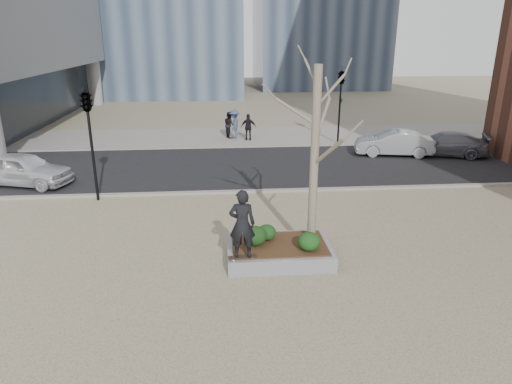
{
  "coord_description": "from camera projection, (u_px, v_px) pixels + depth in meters",
  "views": [
    {
      "loc": [
        -0.66,
        -11.88,
        6.21
      ],
      "look_at": [
        0.5,
        2.0,
        1.4
      ],
      "focal_mm": 32.0,
      "sensor_mm": 36.0,
      "label": 1
    }
  ],
  "objects": [
    {
      "name": "pedestrian_b",
      "position": [
        234.0,
        124.0,
        28.4
      ],
      "size": [
        0.89,
        1.29,
        1.82
      ],
      "primitive_type": "imported",
      "rotation": [
        0.0,
        0.0,
        4.52
      ],
      "color": "#3B466B",
      "rests_on": "far_sidewalk"
    },
    {
      "name": "pedestrian_a",
      "position": [
        229.0,
        125.0,
        28.74
      ],
      "size": [
        0.84,
        0.95,
        1.63
      ],
      "primitive_type": "imported",
      "rotation": [
        0.0,
        0.0,
        1.91
      ],
      "color": "black",
      "rests_on": "far_sidewalk"
    },
    {
      "name": "street",
      "position": [
        233.0,
        166.0,
        22.69
      ],
      "size": [
        60.0,
        8.0,
        0.02
      ],
      "primitive_type": "cube",
      "color": "black",
      "rests_on": "ground"
    },
    {
      "name": "skateboarder",
      "position": [
        242.0,
        224.0,
        12.04
      ],
      "size": [
        0.72,
        0.49,
        1.91
      ],
      "primitive_type": "imported",
      "rotation": [
        0.0,
        0.0,
        3.09
      ],
      "color": "black",
      "rests_on": "skateboard"
    },
    {
      "name": "car_third",
      "position": [
        445.0,
        144.0,
        24.56
      ],
      "size": [
        4.72,
        3.16,
        1.27
      ],
      "primitive_type": "imported",
      "rotation": [
        0.0,
        0.0,
        4.37
      ],
      "color": "#5A5B67",
      "rests_on": "street"
    },
    {
      "name": "shrub_left",
      "position": [
        255.0,
        236.0,
        13.03
      ],
      "size": [
        0.66,
        0.66,
        0.56
      ],
      "primitive_type": "ellipsoid",
      "color": "black",
      "rests_on": "planter_mulch"
    },
    {
      "name": "sycamore_tree",
      "position": [
        316.0,
        128.0,
        12.48
      ],
      "size": [
        2.8,
        2.8,
        6.6
      ],
      "primitive_type": null,
      "color": "gray",
      "rests_on": "planter_mulch"
    },
    {
      "name": "pedestrian_c",
      "position": [
        248.0,
        127.0,
        28.04
      ],
      "size": [
        0.98,
        0.46,
        1.62
      ],
      "primitive_type": "imported",
      "rotation": [
        0.0,
        0.0,
        3.07
      ],
      "color": "black",
      "rests_on": "far_sidewalk"
    },
    {
      "name": "far_sidewalk",
      "position": [
        229.0,
        137.0,
        29.28
      ],
      "size": [
        60.0,
        6.0,
        0.02
      ],
      "primitive_type": "cube",
      "color": "gray",
      "rests_on": "ground"
    },
    {
      "name": "traffic_light_near",
      "position": [
        92.0,
        145.0,
        17.38
      ],
      "size": [
        0.6,
        2.48,
        4.5
      ],
      "primitive_type": null,
      "color": "black",
      "rests_on": "ground"
    },
    {
      "name": "planter",
      "position": [
        279.0,
        252.0,
        13.28
      ],
      "size": [
        3.0,
        2.0,
        0.45
      ],
      "primitive_type": "cube",
      "color": "gray",
      "rests_on": "ground"
    },
    {
      "name": "ground",
      "position": [
        245.0,
        260.0,
        13.27
      ],
      "size": [
        120.0,
        120.0,
        0.0
      ],
      "primitive_type": "plane",
      "color": "tan",
      "rests_on": "ground"
    },
    {
      "name": "shrub_right",
      "position": [
        309.0,
        241.0,
        12.72
      ],
      "size": [
        0.63,
        0.63,
        0.53
      ],
      "primitive_type": "ellipsoid",
      "color": "#144014",
      "rests_on": "planter_mulch"
    },
    {
      "name": "car_silver",
      "position": [
        394.0,
        143.0,
        24.56
      ],
      "size": [
        4.28,
        2.2,
        1.34
      ],
      "primitive_type": "imported",
      "rotation": [
        0.0,
        0.0,
        4.51
      ],
      "color": "#ACB0B4",
      "rests_on": "street"
    },
    {
      "name": "police_car",
      "position": [
        23.0,
        169.0,
        19.67
      ],
      "size": [
        4.46,
        2.8,
        1.41
      ],
      "primitive_type": "imported",
      "rotation": [
        0.0,
        0.0,
        1.28
      ],
      "color": "silver",
      "rests_on": "street"
    },
    {
      "name": "traffic_light_far",
      "position": [
        340.0,
        106.0,
        26.8
      ],
      "size": [
        0.6,
        2.48,
        4.5
      ],
      "primitive_type": null,
      "color": "black",
      "rests_on": "ground"
    },
    {
      "name": "shrub_middle",
      "position": [
        267.0,
        232.0,
        13.37
      ],
      "size": [
        0.55,
        0.55,
        0.47
      ],
      "primitive_type": "ellipsoid",
      "color": "#143511",
      "rests_on": "planter_mulch"
    },
    {
      "name": "skateboard",
      "position": [
        243.0,
        258.0,
        12.37
      ],
      "size": [
        0.8,
        0.3,
        0.08
      ],
      "primitive_type": null,
      "rotation": [
        0.0,
        0.0,
        0.13
      ],
      "color": "black",
      "rests_on": "planter"
    },
    {
      "name": "planter_mulch",
      "position": [
        279.0,
        244.0,
        13.2
      ],
      "size": [
        2.7,
        1.7,
        0.04
      ],
      "primitive_type": "cube",
      "color": "#382314",
      "rests_on": "planter"
    }
  ]
}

